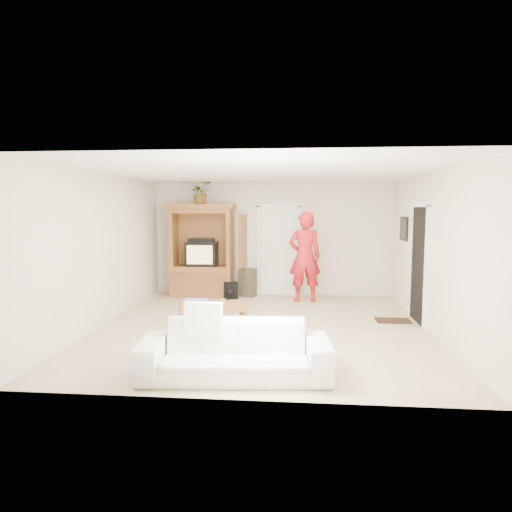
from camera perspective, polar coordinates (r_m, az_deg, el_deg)
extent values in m
plane|color=tan|center=(7.87, 0.81, -8.83)|extent=(6.00, 6.00, 0.00)
plane|color=white|center=(7.63, 0.84, 10.41)|extent=(6.00, 6.00, 0.00)
plane|color=silver|center=(10.62, 2.07, 2.14)|extent=(5.50, 0.00, 5.50)
plane|color=silver|center=(4.67, -2.03, -2.79)|extent=(5.50, 0.00, 5.50)
plane|color=silver|center=(8.31, -18.44, 0.77)|extent=(0.00, 6.00, 6.00)
plane|color=silver|center=(7.92, 21.08, 0.43)|extent=(0.00, 6.00, 6.00)
cube|color=brown|center=(10.59, -6.74, -3.08)|extent=(1.40, 0.60, 0.70)
cube|color=brown|center=(10.64, -10.23, 2.06)|extent=(0.10, 0.60, 1.20)
cube|color=brown|center=(10.37, -3.29, 2.04)|extent=(0.10, 0.60, 1.20)
cube|color=brown|center=(10.75, -6.50, 2.16)|extent=(1.40, 0.06, 1.20)
cube|color=brown|center=(10.46, -6.85, 5.61)|extent=(1.40, 0.60, 0.10)
cube|color=brown|center=(10.46, -6.85, 6.16)|extent=(1.52, 0.68, 0.10)
cube|color=brown|center=(9.86, -1.79, 1.85)|extent=(0.16, 0.67, 1.15)
cube|color=black|center=(10.54, -6.75, 0.31)|extent=(0.70, 0.52, 0.55)
cube|color=tan|center=(10.28, -7.06, 0.16)|extent=(0.58, 0.02, 0.42)
cube|color=black|center=(10.49, -6.80, 2.00)|extent=(0.55, 0.35, 0.08)
cube|color=brown|center=(10.30, -7.07, -2.77)|extent=(1.19, 0.03, 0.25)
cube|color=white|center=(10.61, 2.87, 0.62)|extent=(0.85, 0.05, 2.04)
cube|color=black|center=(8.51, 19.76, -1.06)|extent=(0.05, 0.90, 2.04)
cube|color=black|center=(9.73, 18.00, 3.27)|extent=(0.03, 0.60, 0.48)
cube|color=#382316|center=(8.60, 16.75, -7.74)|extent=(0.60, 0.40, 0.02)
imported|color=#4C7238|center=(10.45, -6.90, 7.86)|extent=(0.62, 0.60, 0.52)
imported|color=red|center=(9.86, 6.11, -0.12)|extent=(0.77, 0.57, 1.94)
imported|color=white|center=(5.55, -2.63, -11.68)|extent=(2.31, 1.06, 0.66)
cube|color=brown|center=(7.60, -5.37, -6.34)|extent=(1.26, 0.88, 0.06)
cube|color=brown|center=(7.40, -9.11, -8.42)|extent=(0.08, 0.08, 0.36)
cube|color=brown|center=(7.86, -9.11, -7.56)|extent=(0.08, 0.08, 0.36)
cube|color=brown|center=(7.46, -1.38, -8.22)|extent=(0.08, 0.08, 0.36)
cube|color=brown|center=(7.92, -1.85, -7.38)|extent=(0.08, 0.08, 0.36)
cube|color=#EB4EB8|center=(7.64, -7.52, -5.75)|extent=(0.40, 0.30, 0.08)
cylinder|color=tan|center=(7.60, -4.15, -5.70)|extent=(0.08, 0.08, 0.10)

